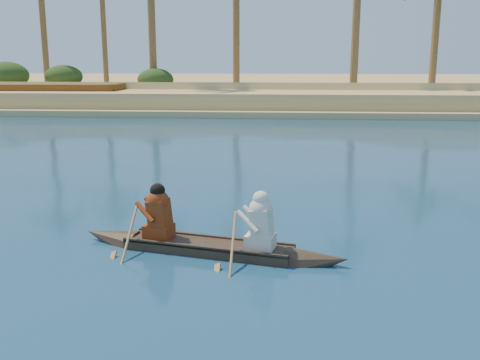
# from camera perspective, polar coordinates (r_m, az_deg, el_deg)

# --- Properties ---
(sandy_embankment) EXTENTS (150.00, 51.00, 1.50)m
(sandy_embankment) POSITION_cam_1_polar(r_m,az_deg,el_deg) (55.60, -5.13, 9.81)
(sandy_embankment) COLOR #D0B775
(sandy_embankment) RESTS_ON ground
(shrub_cluster) EXTENTS (100.00, 6.00, 2.40)m
(shrub_cluster) POSITION_cam_1_polar(r_m,az_deg,el_deg) (40.49, -8.79, 9.65)
(shrub_cluster) COLOR #213E16
(shrub_cluster) RESTS_ON ground
(canoe) EXTENTS (4.74, 1.68, 1.30)m
(canoe) POSITION_cam_1_polar(r_m,az_deg,el_deg) (9.08, -3.42, -6.20)
(canoe) COLOR #3A2D20
(canoe) RESTS_ON ground
(barge_mid) EXTENTS (12.22, 4.42, 2.02)m
(barge_mid) POSITION_cam_1_polar(r_m,az_deg,el_deg) (38.74, -21.23, 8.10)
(barge_mid) COLOR brown
(barge_mid) RESTS_ON ground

